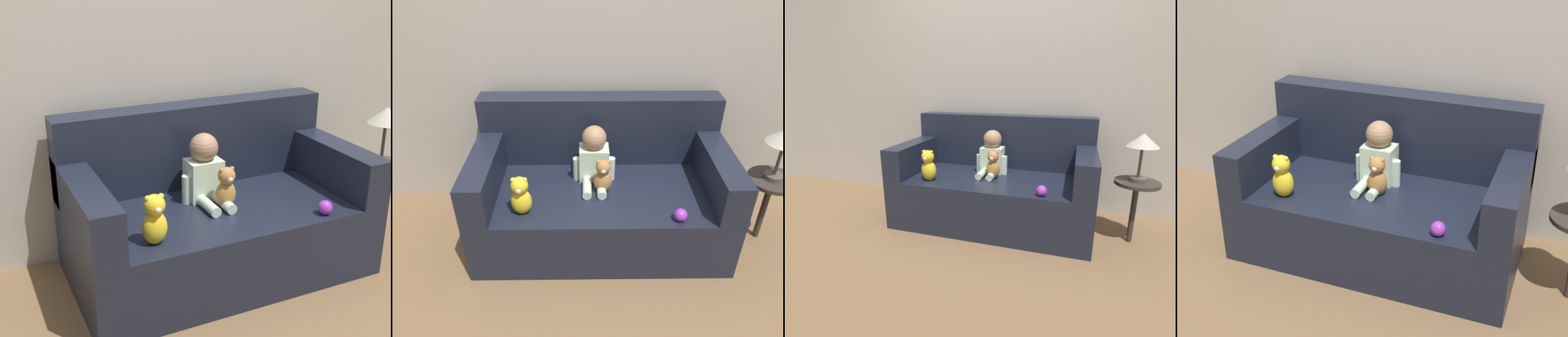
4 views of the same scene
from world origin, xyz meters
The scene contains 8 objects.
ground_plane centered at (0.00, 0.00, 0.00)m, with size 12.00×12.00×0.00m, color brown.
wall_back centered at (0.00, 0.52, 1.30)m, with size 8.00×0.05×2.60m.
couch centered at (0.00, 0.06, 0.32)m, with size 1.63×0.86×0.90m.
person_baby centered at (-0.04, 0.08, 0.58)m, with size 0.28×0.34×0.38m.
teddy_bear_brown centered at (0.01, -0.07, 0.53)m, with size 0.11×0.11×0.24m.
plush_toy_side centered at (-0.48, -0.28, 0.54)m, with size 0.12×0.12×0.25m.
toy_ball centered at (0.44, -0.36, 0.45)m, with size 0.08×0.08×0.08m.
side_table centered at (1.10, -0.05, 0.64)m, with size 0.32×0.32×0.85m.
Camera 2 is at (-0.11, -2.04, 1.86)m, focal length 35.00 mm.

